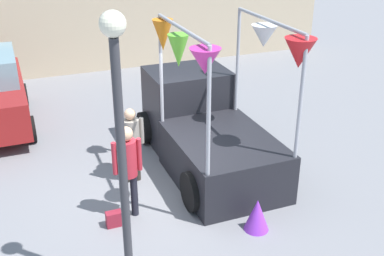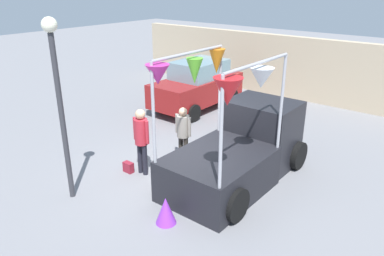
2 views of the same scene
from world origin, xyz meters
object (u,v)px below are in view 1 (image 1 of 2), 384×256
person_customer (127,163)px  person_vendor (131,138)px  street_lamp (120,126)px  handbag (114,219)px  folded_kite_bundle_violet (257,215)px  vendor_truck (204,124)px

person_customer → person_vendor: (0.38, 1.20, -0.13)m
person_vendor → street_lamp: street_lamp is taller
person_vendor → street_lamp: (-0.87, -3.04, 1.70)m
handbag → folded_kite_bundle_violet: folded_kite_bundle_violet is taller
street_lamp → folded_kite_bundle_violet: bearing=14.4°
person_customer → folded_kite_bundle_violet: (1.95, -1.22, -0.79)m
person_vendor → handbag: size_ratio=5.71×
person_vendor → vendor_truck: bearing=10.1°
street_lamp → folded_kite_bundle_violet: street_lamp is taller
street_lamp → folded_kite_bundle_violet: (2.44, 0.63, -2.36)m
vendor_truck → handbag: bearing=-145.0°
person_vendor → handbag: bearing=-117.8°
person_customer → person_vendor: person_customer is taller
person_vendor → folded_kite_bundle_violet: (1.56, -2.41, -0.66)m
person_customer → folded_kite_bundle_violet: person_customer is taller
street_lamp → person_vendor: bearing=73.9°
vendor_truck → person_customer: size_ratio=2.32×
person_customer → street_lamp: bearing=-104.9°
handbag → street_lamp: bearing=-94.9°
person_customer → folded_kite_bundle_violet: size_ratio=2.97×
person_customer → street_lamp: street_lamp is taller
handbag → street_lamp: size_ratio=0.07×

